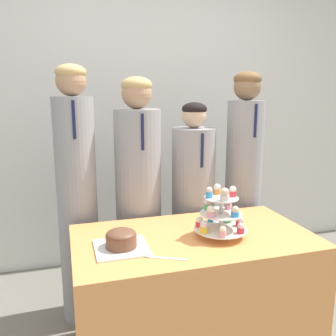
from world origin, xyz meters
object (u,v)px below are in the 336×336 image
Objects in this scene: cupcake_stand at (221,214)px; student_2 at (193,210)px; round_cake at (121,240)px; cake_knife at (151,257)px; student_0 at (77,200)px; student_3 at (243,189)px; student_1 at (139,203)px.

student_2 is at bearing 83.62° from cupcake_stand.
round_cake is 1.11× the size of cake_knife.
student_0 reaches higher than cake_knife.
round_cake is at bearing 157.90° from cake_knife.
student_0 is 1.01× the size of student_3.
cupcake_stand is 0.93m from student_0.
student_3 reaches higher than student_2.
student_0 is (-0.18, 0.60, 0.05)m from round_cake.
cake_knife is at bearing -123.37° from student_2.
student_0 reaches higher than student_3.
cake_knife is at bearing -67.65° from student_0.
cake_knife is 0.14× the size of student_0.
student_3 reaches higher than round_cake.
cupcake_stand is 0.18× the size of student_1.
student_3 reaches higher than cake_knife.
student_1 is (-0.32, 0.59, -0.09)m from cupcake_stand.
student_0 is at bearing 180.00° from student_2.
student_2 is (0.48, 0.73, -0.05)m from cake_knife.
cake_knife is at bearing -139.83° from student_3.
cake_knife is 0.82× the size of cupcake_stand.
student_2 reaches higher than cake_knife.
student_1 reaches higher than student_2.
student_3 is (0.45, 0.59, -0.05)m from cupcake_stand.
round_cake is 0.19m from cake_knife.
student_1 is 0.40m from student_2.
round_cake is at bearing -135.27° from student_2.
cupcake_stand is 0.20× the size of student_2.
student_3 reaches higher than student_1.
student_3 is at bearing -0.00° from student_1.
student_2 is 0.87× the size of student_3.
student_1 is (0.09, 0.73, 0.04)m from cake_knife.
student_1 is at bearing 109.22° from cake_knife.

